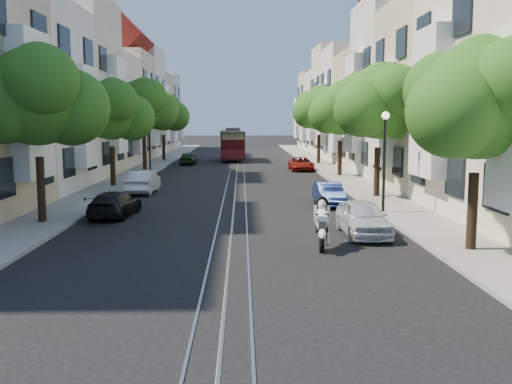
{
  "coord_description": "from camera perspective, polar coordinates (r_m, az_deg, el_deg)",
  "views": [
    {
      "loc": [
        0.38,
        -19.5,
        3.94
      ],
      "look_at": [
        0.91,
        2.07,
        1.21
      ],
      "focal_mm": 40.0,
      "sensor_mm": 36.0,
      "label": 1
    }
  ],
  "objects": [
    {
      "name": "ground",
      "position": [
        47.67,
        -1.87,
        2.47
      ],
      "size": [
        200.0,
        200.0,
        0.0
      ],
      "primitive_type": "plane",
      "color": "black",
      "rests_on": "ground"
    },
    {
      "name": "tree_e_a",
      "position": [
        17.86,
        21.48,
        8.2
      ],
      "size": [
        4.72,
        3.87,
        6.27
      ],
      "color": "black",
      "rests_on": "ground"
    },
    {
      "name": "cable_car",
      "position": [
        55.61,
        -2.33,
        4.93
      ],
      "size": [
        2.49,
        7.62,
        2.91
      ],
      "rotation": [
        0.0,
        0.0,
        0.02
      ],
      "color": "black",
      "rests_on": "ground"
    },
    {
      "name": "rail_right",
      "position": [
        47.67,
        -1.21,
        2.48
      ],
      "size": [
        0.06,
        80.0,
        0.02
      ],
      "primitive_type": "cube",
      "color": "gray",
      "rests_on": "ground"
    },
    {
      "name": "tree_w_d",
      "position": [
        55.99,
        -9.22,
        7.8
      ],
      "size": [
        4.84,
        3.99,
        6.52
      ],
      "color": "black",
      "rests_on": "ground"
    },
    {
      "name": "rail_slot",
      "position": [
        47.67,
        -1.87,
        2.48
      ],
      "size": [
        0.06,
        80.0,
        0.02
      ],
      "primitive_type": "cube",
      "color": "gray",
      "rests_on": "ground"
    },
    {
      "name": "parked_car_w_near",
      "position": [
        24.01,
        -13.94,
        -1.16
      ],
      "size": [
        1.79,
        3.76,
        1.06
      ],
      "primitive_type": "imported",
      "rotation": [
        0.0,
        0.0,
        3.06
      ],
      "color": "black",
      "rests_on": "ground"
    },
    {
      "name": "tree_w_b",
      "position": [
        34.31,
        -14.2,
        7.76
      ],
      "size": [
        4.72,
        3.87,
        6.27
      ],
      "color": "black",
      "rests_on": "ground"
    },
    {
      "name": "parked_car_e_far",
      "position": [
        44.75,
        4.54,
        2.82
      ],
      "size": [
        1.78,
        3.82,
        1.06
      ],
      "primitive_type": "imported",
      "rotation": [
        0.0,
        0.0,
        0.0
      ],
      "color": "maroon",
      "rests_on": "ground"
    },
    {
      "name": "lamp_east",
      "position": [
        24.26,
        12.75,
        4.46
      ],
      "size": [
        0.32,
        0.32,
        4.16
      ],
      "color": "black",
      "rests_on": "ground"
    },
    {
      "name": "tree_w_a",
      "position": [
        22.77,
        -20.95,
        8.75
      ],
      "size": [
        4.93,
        4.08,
        6.68
      ],
      "color": "black",
      "rests_on": "ground"
    },
    {
      "name": "sportbike_rider",
      "position": [
        17.59,
        6.6,
        -2.9
      ],
      "size": [
        0.67,
        1.88,
        1.6
      ],
      "rotation": [
        0.0,
        0.0,
        -0.12
      ],
      "color": "black",
      "rests_on": "ground"
    },
    {
      "name": "townhouses_east",
      "position": [
        48.81,
        12.34,
        8.51
      ],
      "size": [
        7.75,
        72.0,
        12.0
      ],
      "color": "beige",
      "rests_on": "ground"
    },
    {
      "name": "parked_car_w_mid",
      "position": [
        31.43,
        -11.23,
        1.01
      ],
      "size": [
        1.37,
        3.78,
        1.24
      ],
      "primitive_type": "imported",
      "rotation": [
        0.0,
        0.0,
        3.13
      ],
      "color": "silver",
      "rests_on": "ground"
    },
    {
      "name": "rail_left",
      "position": [
        47.67,
        -2.53,
        2.48
      ],
      "size": [
        0.06,
        80.0,
        0.02
      ],
      "primitive_type": "cube",
      "color": "gray",
      "rests_on": "ground"
    },
    {
      "name": "tree_w_c",
      "position": [
        45.12,
        -11.13,
        8.52
      ],
      "size": [
        5.13,
        4.28,
        7.09
      ],
      "color": "black",
      "rests_on": "ground"
    },
    {
      "name": "tree_e_d",
      "position": [
        50.95,
        6.41,
        8.21
      ],
      "size": [
        5.01,
        4.16,
        6.85
      ],
      "color": "black",
      "rests_on": "ground"
    },
    {
      "name": "tree_e_b",
      "position": [
        29.31,
        12.31,
        8.61
      ],
      "size": [
        4.93,
        4.08,
        6.68
      ],
      "color": "black",
      "rests_on": "ground"
    },
    {
      "name": "tree_e_c",
      "position": [
        40.08,
        8.56,
        8.08
      ],
      "size": [
        4.84,
        3.99,
        6.52
      ],
      "color": "black",
      "rests_on": "ground"
    },
    {
      "name": "sidewalk_west",
      "position": [
        48.27,
        -10.52,
        2.48
      ],
      "size": [
        2.5,
        80.0,
        0.12
      ],
      "primitive_type": "cube",
      "color": "gray",
      "rests_on": "ground"
    },
    {
      "name": "sidewalk_east",
      "position": [
        48.15,
        6.8,
        2.54
      ],
      "size": [
        2.5,
        80.0,
        0.12
      ],
      "primitive_type": "cube",
      "color": "gray",
      "rests_on": "ground"
    },
    {
      "name": "townhouses_west",
      "position": [
        48.99,
        -16.07,
        8.27
      ],
      "size": [
        7.75,
        72.0,
        11.76
      ],
      "color": "silver",
      "rests_on": "ground"
    },
    {
      "name": "parked_car_e_mid",
      "position": [
        26.55,
        7.31,
        -0.22
      ],
      "size": [
        1.21,
        3.26,
        1.06
      ],
      "primitive_type": "imported",
      "rotation": [
        0.0,
        0.0,
        0.03
      ],
      "color": "#0B163B",
      "rests_on": "ground"
    },
    {
      "name": "lamp_west",
      "position": [
        42.05,
        -10.61,
        5.6
      ],
      "size": [
        0.32,
        0.32,
        4.16
      ],
      "color": "black",
      "rests_on": "ground"
    },
    {
      "name": "lane_line",
      "position": [
        47.67,
        -1.87,
        2.47
      ],
      "size": [
        0.08,
        80.0,
        0.01
      ],
      "primitive_type": "cube",
      "color": "tan",
      "rests_on": "ground"
    },
    {
      "name": "parked_car_w_far",
      "position": [
        51.11,
        -6.79,
        3.38
      ],
      "size": [
        1.41,
        3.34,
        1.13
      ],
      "primitive_type": "imported",
      "rotation": [
        0.0,
        0.0,
        3.12
      ],
      "color": "#163718",
      "rests_on": "ground"
    },
    {
      "name": "parked_car_e_near",
      "position": [
        19.83,
        10.64,
        -2.56
      ],
      "size": [
        1.5,
        3.63,
        1.23
      ],
      "primitive_type": "imported",
      "rotation": [
        0.0,
        0.0,
        0.01
      ],
      "color": "silver",
      "rests_on": "ground"
    }
  ]
}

